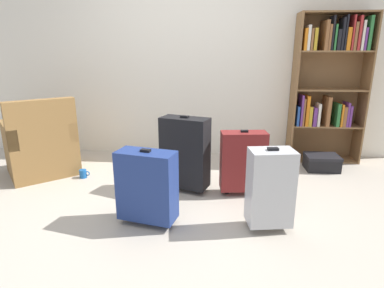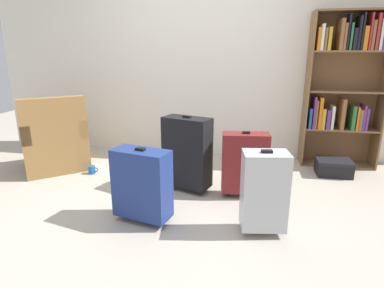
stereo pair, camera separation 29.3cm
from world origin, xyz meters
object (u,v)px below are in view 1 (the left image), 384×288
(bookshelf, at_px, (328,82))
(armchair, at_px, (41,147))
(suitcase_dark_red, at_px, (243,161))
(suitcase_black, at_px, (185,152))
(mug, at_px, (83,174))
(suitcase_navy_blue, at_px, (147,186))
(storage_box, at_px, (322,162))
(suitcase_silver, at_px, (270,187))

(bookshelf, height_order, armchair, bookshelf)
(armchair, relative_size, suitcase_dark_red, 1.50)
(bookshelf, bearing_deg, suitcase_black, -146.85)
(mug, height_order, suitcase_navy_blue, suitcase_navy_blue)
(storage_box, bearing_deg, suitcase_navy_blue, -142.73)
(storage_box, distance_m, suitcase_black, 1.77)
(mug, distance_m, suitcase_dark_red, 1.81)
(bookshelf, height_order, mug, bookshelf)
(mug, distance_m, suitcase_silver, 2.16)
(armchair, height_order, mug, armchair)
(suitcase_navy_blue, distance_m, suitcase_dark_red, 1.04)
(suitcase_black, bearing_deg, bookshelf, 33.15)
(armchair, xyz_separation_m, suitcase_dark_red, (2.29, -0.38, 0.03))
(mug, bearing_deg, storage_box, 9.74)
(storage_box, relative_size, suitcase_navy_blue, 0.60)
(suitcase_silver, relative_size, suitcase_dark_red, 1.04)
(armchair, bearing_deg, suitcase_silver, -22.74)
(armchair, distance_m, mug, 0.59)
(storage_box, height_order, suitcase_dark_red, suitcase_dark_red)
(armchair, xyz_separation_m, mug, (0.52, -0.11, -0.27))
(suitcase_silver, bearing_deg, mug, 154.49)
(armchair, relative_size, suitcase_silver, 1.45)
(suitcase_black, relative_size, suitcase_navy_blue, 1.21)
(suitcase_black, bearing_deg, suitcase_navy_blue, -109.28)
(suitcase_silver, xyz_separation_m, suitcase_dark_red, (-0.16, 0.65, -0.01))
(bookshelf, bearing_deg, suitcase_silver, -117.94)
(storage_box, height_order, suitcase_navy_blue, suitcase_navy_blue)
(storage_box, bearing_deg, suitcase_dark_red, -143.50)
(armchair, bearing_deg, suitcase_navy_blue, -34.96)
(mug, distance_m, suitcase_black, 1.26)
(storage_box, bearing_deg, suitcase_silver, -121.43)
(armchair, distance_m, suitcase_navy_blue, 1.79)
(suitcase_silver, distance_m, suitcase_dark_red, 0.67)
(armchair, bearing_deg, storage_box, 6.44)
(bookshelf, bearing_deg, mug, -163.06)
(armchair, height_order, suitcase_black, armchair)
(suitcase_silver, bearing_deg, storage_box, 58.57)
(storage_box, relative_size, suitcase_silver, 0.57)
(mug, xyz_separation_m, suitcase_black, (1.19, -0.23, 0.36))
(bookshelf, height_order, storage_box, bookshelf)
(storage_box, bearing_deg, mug, -170.26)
(mug, distance_m, suitcase_navy_blue, 1.35)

